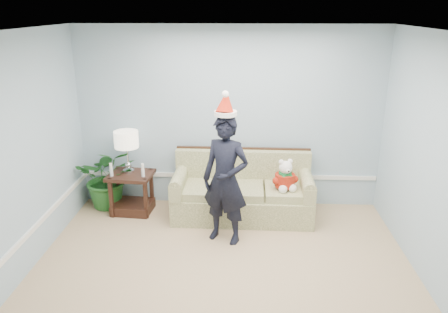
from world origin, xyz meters
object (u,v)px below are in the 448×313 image
Objects in this scene: sofa at (242,194)px; side_table at (132,197)px; man at (226,180)px; teddy_bear at (285,179)px; houseplant at (108,177)px; table_lamp at (126,141)px.

sofa is 2.99× the size of side_table.
man is at bearing -105.38° from sofa.
side_table is 2.28m from teddy_bear.
sofa is at bearing -5.30° from houseplant.
man reaches higher than side_table.
sofa is 4.43× the size of teddy_bear.
table_lamp is at bearing 177.77° from sofa.
man is 3.74× the size of teddy_bear.
table_lamp is 2.33m from teddy_bear.
houseplant is (-0.40, 0.17, 0.24)m from side_table.
side_table is at bearing -179.89° from sofa.
houseplant is 2.08m from man.
man is (1.43, -0.76, 0.61)m from side_table.
sofa is 1.85m from table_lamp.
man reaches higher than sofa.
table_lamp is 1.71m from man.
side_table is at bearing -57.47° from table_lamp.
houseplant is (-2.04, 0.19, 0.15)m from sofa.
houseplant is 0.57× the size of man.
man is (1.47, -0.83, -0.24)m from table_lamp.
side_table is 0.85m from table_lamp.
side_table is 1.08× the size of table_lamp.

